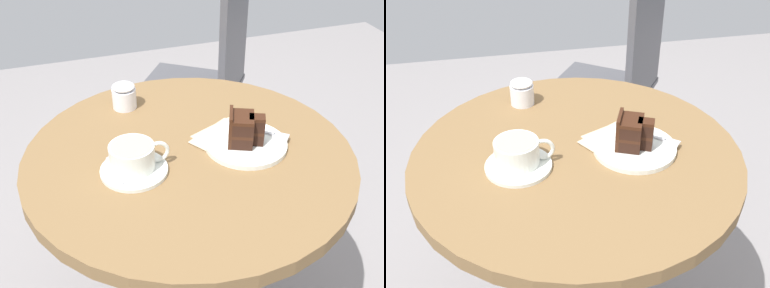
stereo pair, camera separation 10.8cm
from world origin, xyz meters
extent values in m
cylinder|color=brown|center=(0.00, 0.00, 0.68)|extent=(0.78, 0.78, 0.03)
cylinder|color=silver|center=(0.00, 0.00, 0.34)|extent=(0.07, 0.07, 0.65)
cylinder|color=silver|center=(-0.14, -0.03, 0.71)|extent=(0.15, 0.15, 0.01)
cylinder|color=silver|center=(-0.14, -0.03, 0.74)|extent=(0.10, 0.10, 0.06)
cylinder|color=#D6B789|center=(-0.14, -0.03, 0.77)|extent=(0.09, 0.09, 0.00)
torus|color=silver|center=(-0.08, -0.03, 0.74)|extent=(0.05, 0.01, 0.05)
cube|color=silver|center=(-0.18, -0.04, 0.71)|extent=(0.01, 0.09, 0.00)
ellipsoid|color=silver|center=(-0.18, 0.02, 0.71)|extent=(0.02, 0.02, 0.00)
cylinder|color=silver|center=(0.14, -0.02, 0.71)|extent=(0.20, 0.20, 0.01)
cube|color=black|center=(0.12, -0.02, 0.73)|extent=(0.08, 0.09, 0.03)
cube|color=black|center=(0.16, -0.03, 0.73)|extent=(0.05, 0.04, 0.03)
cube|color=#381C0F|center=(0.12, -0.02, 0.75)|extent=(0.08, 0.09, 0.01)
cube|color=#381C0F|center=(0.16, -0.03, 0.75)|extent=(0.05, 0.04, 0.01)
cube|color=black|center=(0.12, -0.02, 0.76)|extent=(0.08, 0.09, 0.03)
cube|color=black|center=(0.16, -0.03, 0.76)|extent=(0.05, 0.04, 0.03)
cube|color=#381C0F|center=(0.12, -0.02, 0.78)|extent=(0.08, 0.09, 0.01)
cube|color=#381C0F|center=(0.16, -0.03, 0.78)|extent=(0.05, 0.04, 0.01)
cube|color=#381C0F|center=(0.10, -0.01, 0.75)|extent=(0.03, 0.07, 0.08)
cube|color=silver|center=(0.17, 0.02, 0.72)|extent=(0.09, 0.08, 0.00)
cube|color=silver|center=(0.23, -0.03, 0.72)|extent=(0.04, 0.04, 0.00)
cube|color=beige|center=(0.13, 0.02, 0.70)|extent=(0.21, 0.21, 0.00)
cube|color=beige|center=(0.11, 0.01, 0.70)|extent=(0.20, 0.20, 0.00)
cylinder|color=#4C4C51|center=(0.20, 0.97, 0.22)|extent=(0.02, 0.02, 0.44)
cylinder|color=#4C4C51|center=(0.02, 0.71, 0.22)|extent=(0.02, 0.02, 0.44)
cylinder|color=#4C4C51|center=(0.47, 0.78, 0.22)|extent=(0.02, 0.02, 0.44)
cylinder|color=#4C4C51|center=(0.28, 0.52, 0.22)|extent=(0.02, 0.02, 0.44)
cube|color=#4C4C51|center=(0.24, 0.75, 0.45)|extent=(0.53, 0.53, 0.02)
cube|color=#4C4C51|center=(0.38, 0.64, 0.70)|extent=(0.23, 0.31, 0.48)
cylinder|color=white|center=(-0.10, 0.26, 0.73)|extent=(0.06, 0.06, 0.05)
ellipsoid|color=white|center=(-0.10, 0.26, 0.76)|extent=(0.06, 0.06, 0.02)
camera|label=1|loc=(-0.29, -0.88, 1.35)|focal=45.00mm
camera|label=2|loc=(-0.18, -0.90, 1.35)|focal=45.00mm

